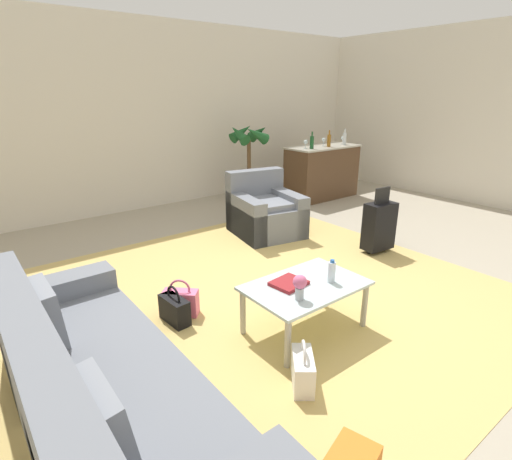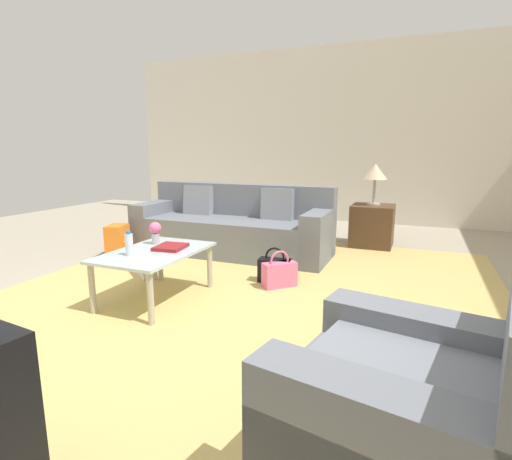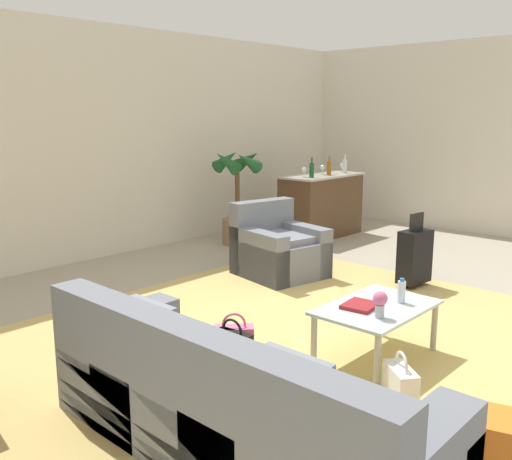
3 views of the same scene
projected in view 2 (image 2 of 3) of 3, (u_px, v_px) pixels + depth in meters
ground_plane at (181, 327)px, 2.96m from camera, size 12.00×12.00×0.00m
wall_left at (331, 136)px, 7.24m from camera, size 0.12×8.00×3.10m
area_rug at (239, 302)px, 3.43m from camera, size 5.20×4.40×0.01m
couch at (234, 229)px, 5.11m from camera, size 0.87×2.49×0.86m
armchair at (430, 427)px, 1.45m from camera, size 1.02×1.07×0.88m
coffee_table at (155, 257)px, 3.44m from camera, size 1.00×0.66×0.44m
water_bottle at (129, 244)px, 3.26m from camera, size 0.06×0.06×0.20m
coffee_table_book at (171, 247)px, 3.50m from camera, size 0.30×0.27×0.03m
flower_vase at (155, 231)px, 3.66m from camera, size 0.11×0.11×0.21m
side_table at (372, 226)px, 5.43m from camera, size 0.55×0.55×0.56m
table_lamp at (375, 173)px, 5.29m from camera, size 0.33×0.33×0.55m
handbag_pink at (279, 274)px, 3.81m from camera, size 0.33×0.32×0.36m
handbag_white at (146, 264)px, 4.13m from camera, size 0.31×0.34×0.36m
handbag_black at (275, 270)px, 3.94m from camera, size 0.17×0.33×0.36m
backpack_orange at (118, 242)px, 4.86m from camera, size 0.34×0.31×0.40m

